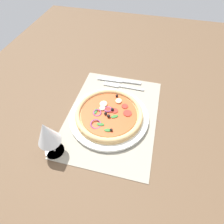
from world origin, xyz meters
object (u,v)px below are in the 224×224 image
at_px(plate, 109,117).
at_px(fork, 121,86).
at_px(wine_glass, 47,134).
at_px(pizza, 109,114).
at_px(knife, 118,80).

relative_size(plate, fork, 1.66).
height_order(plate, wine_glass, wine_glass).
xyz_separation_m(pizza, knife, (0.22, 0.01, -0.02)).
relative_size(fork, wine_glass, 1.21).
distance_m(plate, wine_glass, 0.24).
bearing_deg(wine_glass, knife, -17.99).
xyz_separation_m(plate, wine_glass, (-0.18, 0.14, 0.09)).
bearing_deg(fork, plate, 88.12).
bearing_deg(plate, fork, -2.42).
distance_m(pizza, wine_glass, 0.24).
distance_m(plate, fork, 0.18).
height_order(plate, fork, plate).
height_order(plate, knife, plate).
bearing_deg(pizza, knife, 3.19).
xyz_separation_m(plate, fork, (0.18, -0.01, -0.00)).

